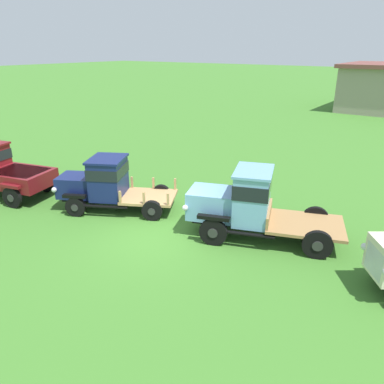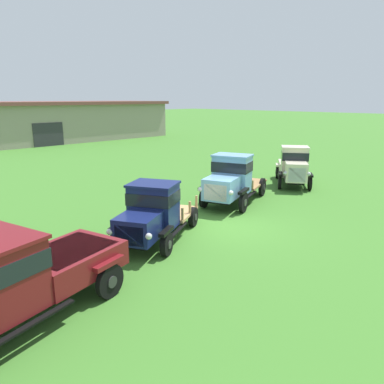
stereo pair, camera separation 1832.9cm
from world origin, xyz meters
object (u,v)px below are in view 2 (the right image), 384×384
Objects in this scene: farm_shed at (61,121)px; vintage_truck_midrow_center at (231,180)px; vintage_truck_far_side at (294,166)px; vintage_truck_foreground_near at (9,280)px; vintage_truck_second_in_line at (152,213)px.

farm_shed reaches higher than vintage_truck_midrow_center.
vintage_truck_far_side is (-1.82, -31.97, -1.16)m from farm_shed.
vintage_truck_foreground_near is at bearing -170.20° from vintage_truck_far_side.
vintage_truck_foreground_near is 1.06× the size of vintage_truck_midrow_center.
vintage_truck_foreground_near reaches higher than vintage_truck_second_in_line.
vintage_truck_midrow_center is at bearing 14.38° from vintage_truck_foreground_near.
vintage_truck_midrow_center is 1.21× the size of vintage_truck_far_side.
vintage_truck_foreground_near is 16.90m from vintage_truck_far_side.
vintage_truck_second_in_line is 0.89× the size of vintage_truck_midrow_center.
farm_shed is 5.67× the size of vintage_truck_far_side.
vintage_truck_second_in_line is 11.44m from vintage_truck_far_side.
vintage_truck_second_in_line is (-13.20, -33.17, -1.19)m from farm_shed.
farm_shed is 5.30× the size of vintage_truck_second_in_line.
farm_shed is at bearing 76.61° from vintage_truck_midrow_center.
vintage_truck_foreground_near is at bearing -165.62° from vintage_truck_midrow_center.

